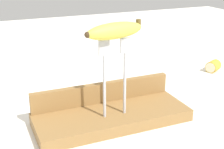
{
  "coord_description": "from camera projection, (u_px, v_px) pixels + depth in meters",
  "views": [
    {
      "loc": [
        -0.29,
        -0.68,
        0.4
      ],
      "look_at": [
        0.0,
        0.0,
        0.13
      ],
      "focal_mm": 52.21,
      "sensor_mm": 36.0,
      "label": 1
    }
  ],
  "objects": [
    {
      "name": "wooden_board",
      "position": [
        112.0,
        117.0,
        0.82
      ],
      "size": [
        0.39,
        0.15,
        0.03
      ],
      "primitive_type": "cube",
      "color": "olive",
      "rests_on": "ground"
    },
    {
      "name": "board_backstop",
      "position": [
        102.0,
        92.0,
        0.87
      ],
      "size": [
        0.38,
        0.02,
        0.05
      ],
      "primitive_type": "cube",
      "color": "olive",
      "rests_on": "wooden_board"
    },
    {
      "name": "banana_chunk_near",
      "position": [
        213.0,
        66.0,
        1.18
      ],
      "size": [
        0.06,
        0.06,
        0.04
      ],
      "color": "gold",
      "rests_on": "ground"
    },
    {
      "name": "ground_plane",
      "position": [
        112.0,
        122.0,
        0.83
      ],
      "size": [
        3.0,
        3.0,
        0.0
      ],
      "primitive_type": "plane",
      "color": "white"
    },
    {
      "name": "fork_stand_center",
      "position": [
        115.0,
        71.0,
        0.76
      ],
      "size": [
        0.08,
        0.01,
        0.19
      ],
      "color": "#B2B2B7",
      "rests_on": "wooden_board"
    },
    {
      "name": "banana_raised_center",
      "position": [
        115.0,
        31.0,
        0.73
      ],
      "size": [
        0.16,
        0.07,
        0.04
      ],
      "color": "#DBD147",
      "rests_on": "fork_stand_center"
    }
  ]
}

